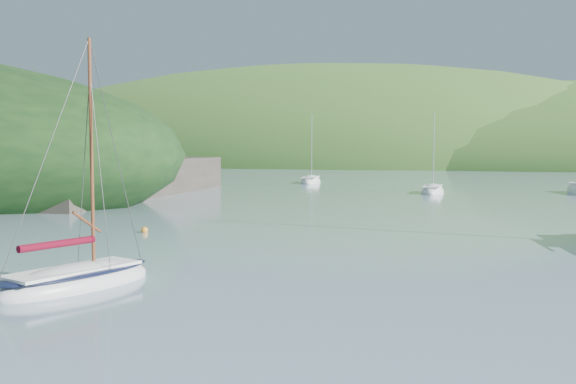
% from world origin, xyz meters
% --- Properties ---
extents(ground, '(700.00, 700.00, 0.00)m').
position_xyz_m(ground, '(0.00, 0.00, 0.00)').
color(ground, '#71919D').
rests_on(ground, ground).
extents(shoreline_hills, '(690.00, 135.00, 56.00)m').
position_xyz_m(shoreline_hills, '(-9.66, 172.42, 0.00)').
color(shoreline_hills, '#3A6626').
rests_on(shoreline_hills, ground).
extents(daysailer_white, '(3.37, 6.07, 8.82)m').
position_xyz_m(daysailer_white, '(-4.75, -0.01, 0.21)').
color(daysailer_white, white).
rests_on(daysailer_white, ground).
extents(distant_sloop_a, '(2.74, 6.45, 8.97)m').
position_xyz_m(distant_sloop_a, '(-1.13, 49.23, 0.16)').
color(distant_sloop_a, white).
rests_on(distant_sloop_a, ground).
extents(distant_sloop_c, '(3.83, 7.23, 9.81)m').
position_xyz_m(distant_sloop_c, '(-19.12, 62.46, 0.17)').
color(distant_sloop_c, white).
rests_on(distant_sloop_c, ground).
extents(mooring_buoys, '(26.53, 11.50, 0.47)m').
position_xyz_m(mooring_buoys, '(1.60, 7.27, 0.12)').
color(mooring_buoys, '#E8404D').
rests_on(mooring_buoys, ground).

